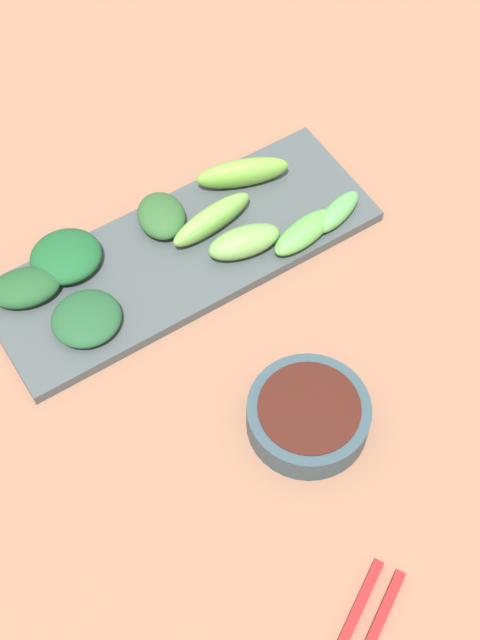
% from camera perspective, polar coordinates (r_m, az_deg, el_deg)
% --- Properties ---
extents(tabletop, '(2.10, 2.10, 0.02)m').
position_cam_1_polar(tabletop, '(0.88, -0.28, -0.80)').
color(tabletop, '#94664D').
rests_on(tabletop, ground).
extents(sauce_bowl, '(0.11, 0.11, 0.03)m').
position_cam_1_polar(sauce_bowl, '(0.81, 4.17, -5.75)').
color(sauce_bowl, '#324752').
rests_on(sauce_bowl, tabletop).
extents(serving_plate, '(0.14, 0.38, 0.01)m').
position_cam_1_polar(serving_plate, '(0.91, -3.70, 3.90)').
color(serving_plate, '#454D51').
rests_on(serving_plate, tabletop).
extents(broccoli_stalk_0, '(0.04, 0.08, 0.03)m').
position_cam_1_polar(broccoli_stalk_0, '(0.90, 0.26, 4.76)').
color(broccoli_stalk_0, '#76AB54').
rests_on(broccoli_stalk_0, serving_plate).
extents(broccoli_leafy_1, '(0.06, 0.07, 0.02)m').
position_cam_1_polar(broccoli_leafy_1, '(0.86, -9.28, 0.09)').
color(broccoli_leafy_1, '#21522E').
rests_on(broccoli_leafy_1, serving_plate).
extents(broccoli_leafy_2, '(0.06, 0.08, 0.02)m').
position_cam_1_polar(broccoli_leafy_2, '(0.89, -12.87, 1.93)').
color(broccoli_leafy_2, '#215229').
rests_on(broccoli_leafy_2, serving_plate).
extents(broccoli_stalk_3, '(0.04, 0.07, 0.02)m').
position_cam_1_polar(broccoli_stalk_3, '(0.93, 5.92, 6.53)').
color(broccoli_stalk_3, '#5CB158').
rests_on(broccoli_stalk_3, serving_plate).
extents(broccoli_stalk_4, '(0.03, 0.09, 0.03)m').
position_cam_1_polar(broccoli_stalk_4, '(0.91, -1.72, 6.11)').
color(broccoli_stalk_4, '#79B84C').
rests_on(broccoli_stalk_4, serving_plate).
extents(broccoli_leafy_5, '(0.07, 0.06, 0.02)m').
position_cam_1_polar(broccoli_leafy_5, '(0.92, -5.02, 6.18)').
color(broccoli_leafy_5, '#2F5D2D').
rests_on(broccoli_leafy_5, serving_plate).
extents(broccoli_stalk_6, '(0.05, 0.10, 0.03)m').
position_cam_1_polar(broccoli_stalk_6, '(0.95, 0.17, 8.90)').
color(broccoli_stalk_6, '#77B640').
rests_on(broccoli_stalk_6, serving_plate).
extents(broccoli_stalk_7, '(0.04, 0.08, 0.02)m').
position_cam_1_polar(broccoli_stalk_7, '(0.91, 3.89, 5.33)').
color(broccoli_stalk_7, '#5EB14D').
rests_on(broccoli_stalk_7, serving_plate).
extents(broccoli_leafy_8, '(0.07, 0.08, 0.02)m').
position_cam_1_polar(broccoli_leafy_8, '(0.90, -10.49, 3.81)').
color(broccoli_leafy_8, '#1A572B').
rests_on(broccoli_leafy_8, serving_plate).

